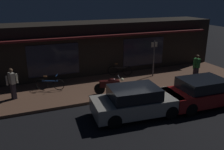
{
  "coord_description": "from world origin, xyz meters",
  "views": [
    {
      "loc": [
        -5.21,
        -9.84,
        5.31
      ],
      "look_at": [
        -0.3,
        2.4,
        0.95
      ],
      "focal_mm": 38.35,
      "sensor_mm": 36.0,
      "label": 1
    }
  ],
  "objects_px": {
    "person_bystander": "(196,67)",
    "parked_car_far": "(203,92)",
    "bicycle_extra": "(50,84)",
    "motorcycle": "(110,85)",
    "bicycle_parked": "(120,70)",
    "sign_post": "(154,56)",
    "person_photographer": "(12,83)",
    "parked_car_near": "(136,102)"
  },
  "relations": [
    {
      "from": "bicycle_extra",
      "to": "sign_post",
      "type": "height_order",
      "value": "sign_post"
    },
    {
      "from": "bicycle_extra",
      "to": "bicycle_parked",
      "type": "bearing_deg",
      "value": 11.18
    },
    {
      "from": "parked_car_near",
      "to": "sign_post",
      "type": "bearing_deg",
      "value": 50.89
    },
    {
      "from": "person_photographer",
      "to": "person_bystander",
      "type": "relative_size",
      "value": 1.0
    },
    {
      "from": "bicycle_extra",
      "to": "parked_car_far",
      "type": "height_order",
      "value": "parked_car_far"
    },
    {
      "from": "person_photographer",
      "to": "sign_post",
      "type": "bearing_deg",
      "value": 3.68
    },
    {
      "from": "motorcycle",
      "to": "sign_post",
      "type": "distance_m",
      "value": 4.3
    },
    {
      "from": "bicycle_parked",
      "to": "parked_car_near",
      "type": "bearing_deg",
      "value": -106.01
    },
    {
      "from": "bicycle_extra",
      "to": "person_bystander",
      "type": "height_order",
      "value": "person_bystander"
    },
    {
      "from": "bicycle_extra",
      "to": "motorcycle",
      "type": "bearing_deg",
      "value": -30.16
    },
    {
      "from": "bicycle_parked",
      "to": "parked_car_far",
      "type": "bearing_deg",
      "value": -68.74
    },
    {
      "from": "person_bystander",
      "to": "parked_car_near",
      "type": "xyz_separation_m",
      "value": [
        -5.65,
        -2.62,
        -0.32
      ]
    },
    {
      "from": "motorcycle",
      "to": "bicycle_extra",
      "type": "height_order",
      "value": "motorcycle"
    },
    {
      "from": "motorcycle",
      "to": "person_bystander",
      "type": "relative_size",
      "value": 1.01
    },
    {
      "from": "parked_car_far",
      "to": "person_photographer",
      "type": "bearing_deg",
      "value": 155.54
    },
    {
      "from": "bicycle_extra",
      "to": "parked_car_near",
      "type": "height_order",
      "value": "parked_car_near"
    },
    {
      "from": "person_photographer",
      "to": "person_bystander",
      "type": "bearing_deg",
      "value": -6.22
    },
    {
      "from": "bicycle_extra",
      "to": "person_bystander",
      "type": "distance_m",
      "value": 9.11
    },
    {
      "from": "parked_car_far",
      "to": "bicycle_extra",
      "type": "bearing_deg",
      "value": 146.56
    },
    {
      "from": "person_bystander",
      "to": "sign_post",
      "type": "xyz_separation_m",
      "value": [
        -2.09,
        1.75,
        0.48
      ]
    },
    {
      "from": "person_photographer",
      "to": "parked_car_far",
      "type": "distance_m",
      "value": 9.79
    },
    {
      "from": "bicycle_parked",
      "to": "parked_car_far",
      "type": "height_order",
      "value": "parked_car_far"
    },
    {
      "from": "bicycle_parked",
      "to": "person_photographer",
      "type": "bearing_deg",
      "value": -167.56
    },
    {
      "from": "bicycle_extra",
      "to": "parked_car_near",
      "type": "distance_m",
      "value": 5.45
    },
    {
      "from": "bicycle_extra",
      "to": "parked_car_far",
      "type": "distance_m",
      "value": 8.34
    },
    {
      "from": "bicycle_extra",
      "to": "sign_post",
      "type": "relative_size",
      "value": 0.64
    },
    {
      "from": "motorcycle",
      "to": "bicycle_extra",
      "type": "bearing_deg",
      "value": 149.84
    },
    {
      "from": "motorcycle",
      "to": "parked_car_far",
      "type": "xyz_separation_m",
      "value": [
        3.94,
        -2.84,
        0.06
      ]
    },
    {
      "from": "motorcycle",
      "to": "parked_car_far",
      "type": "relative_size",
      "value": 0.41
    },
    {
      "from": "person_photographer",
      "to": "parked_car_near",
      "type": "xyz_separation_m",
      "value": [
        5.23,
        -3.81,
        -0.32
      ]
    },
    {
      "from": "person_photographer",
      "to": "motorcycle",
      "type": "bearing_deg",
      "value": -13.69
    },
    {
      "from": "bicycle_parked",
      "to": "parked_car_near",
      "type": "relative_size",
      "value": 0.36
    },
    {
      "from": "person_bystander",
      "to": "sign_post",
      "type": "bearing_deg",
      "value": 140.11
    },
    {
      "from": "person_photographer",
      "to": "sign_post",
      "type": "relative_size",
      "value": 0.7
    },
    {
      "from": "bicycle_parked",
      "to": "person_bystander",
      "type": "bearing_deg",
      "value": -32.95
    },
    {
      "from": "bicycle_parked",
      "to": "sign_post",
      "type": "relative_size",
      "value": 0.63
    },
    {
      "from": "sign_post",
      "to": "bicycle_extra",
      "type": "bearing_deg",
      "value": -179.81
    },
    {
      "from": "person_bystander",
      "to": "parked_car_far",
      "type": "relative_size",
      "value": 0.4
    },
    {
      "from": "parked_car_near",
      "to": "motorcycle",
      "type": "bearing_deg",
      "value": 95.81
    },
    {
      "from": "parked_car_far",
      "to": "sign_post",
      "type": "bearing_deg",
      "value": 91.51
    },
    {
      "from": "bicycle_extra",
      "to": "parked_car_far",
      "type": "xyz_separation_m",
      "value": [
        6.95,
        -4.59,
        0.2
      ]
    },
    {
      "from": "bicycle_parked",
      "to": "bicycle_extra",
      "type": "relative_size",
      "value": 0.99
    }
  ]
}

